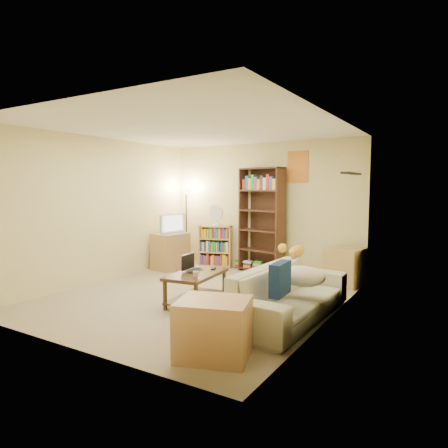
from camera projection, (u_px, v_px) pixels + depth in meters
The scene contains 19 objects.
room at pixel (197, 189), 5.87m from camera, with size 4.50×4.54×2.52m.
sofa at pixel (288, 293), 5.00m from camera, with size 0.92×2.21×0.64m, color #BEB89E.
navy_pillow at pixel (280, 279), 4.53m from camera, with size 0.42×0.13×0.38m, color navy.
cream_blanket at pixel (302, 276), 4.94m from camera, with size 0.59×0.42×0.25m, color beige.
tabby_cat at pixel (294, 251), 5.82m from camera, with size 0.50×0.19×0.17m.
coffee_table at pixel (196, 283), 5.63m from camera, with size 0.67×1.05×0.44m.
laptop at pixel (197, 271), 5.70m from camera, with size 0.24×0.34×0.03m, color black.
laptop_screen at pixel (188, 262), 5.75m from camera, with size 0.01×0.33×0.22m, color white.
mug at pixel (196, 274), 5.33m from camera, with size 0.12×0.12×0.08m, color silver.
tv_remote at pixel (213, 268), 5.87m from camera, with size 0.06×0.18×0.02m, color black.
tv_stand at pixel (171, 251), 8.01m from camera, with size 0.48×0.67×0.72m, color tan.
television at pixel (170, 224), 7.96m from camera, with size 0.17×0.67×0.38m, color black.
tall_bookshelf at pixel (261, 218), 7.62m from camera, with size 0.95×0.48×2.01m.
short_bookshelf at pixel (216, 246), 8.22m from camera, with size 0.72×0.46×0.86m.
desk_fan at pixel (216, 214), 8.10m from camera, with size 0.31×0.17×0.43m.
floor_lamp at pixel (186, 204), 8.41m from camera, with size 0.27×0.27×1.61m.
side_table at pixel (345, 267), 6.69m from camera, with size 0.55×0.55×0.63m, color tan.
end_cabinet at pixel (214, 328), 3.86m from camera, with size 0.68×0.57×0.57m, color tan.
book_stacks at pixel (259, 268), 7.61m from camera, with size 1.26×0.64×0.23m.
Camera 1 is at (3.39, -4.83, 1.65)m, focal length 32.00 mm.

